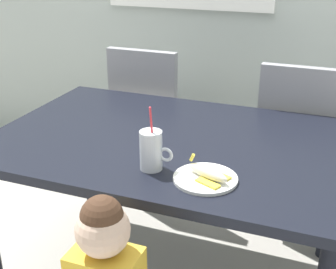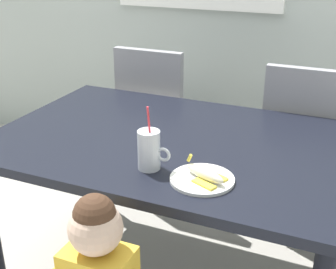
# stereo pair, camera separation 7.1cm
# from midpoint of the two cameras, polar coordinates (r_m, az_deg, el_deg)

# --- Properties ---
(dining_table) EXTENTS (1.54, 1.02, 0.74)m
(dining_table) POSITION_cam_midpoint_polar(r_m,az_deg,el_deg) (1.98, -0.55, -2.74)
(dining_table) COLOR black
(dining_table) RESTS_ON ground
(dining_chair_left) EXTENTS (0.44, 0.45, 0.96)m
(dining_chair_left) POSITION_cam_midpoint_polar(r_m,az_deg,el_deg) (2.80, -2.96, 2.71)
(dining_chair_left) COLOR gray
(dining_chair_left) RESTS_ON ground
(dining_chair_right) EXTENTS (0.44, 0.44, 0.96)m
(dining_chair_right) POSITION_cam_midpoint_polar(r_m,az_deg,el_deg) (2.55, 15.30, -0.28)
(dining_chair_right) COLOR gray
(dining_chair_right) RESTS_ON ground
(milk_cup) EXTENTS (0.13, 0.08, 0.25)m
(milk_cup) POSITION_cam_midpoint_polar(r_m,az_deg,el_deg) (1.66, -3.35, -2.28)
(milk_cup) COLOR silver
(milk_cup) RESTS_ON dining_table
(snack_plate) EXTENTS (0.23, 0.23, 0.01)m
(snack_plate) POSITION_cam_midpoint_polar(r_m,az_deg,el_deg) (1.61, 3.46, -5.59)
(snack_plate) COLOR white
(snack_plate) RESTS_ON dining_table
(peeled_banana) EXTENTS (0.17, 0.14, 0.07)m
(peeled_banana) POSITION_cam_midpoint_polar(r_m,az_deg,el_deg) (1.59, 3.84, -4.91)
(peeled_banana) COLOR #F4EAC6
(peeled_banana) RESTS_ON snack_plate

